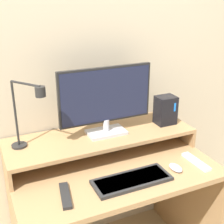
{
  "coord_description": "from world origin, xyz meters",
  "views": [
    {
      "loc": [
        -0.62,
        -1.02,
        1.65
      ],
      "look_at": [
        0.01,
        0.38,
        1.04
      ],
      "focal_mm": 50.0,
      "sensor_mm": 36.0,
      "label": 1
    }
  ],
  "objects_px": {
    "desk_lamp": "(28,112)",
    "mouse": "(176,168)",
    "router_dock": "(165,110)",
    "remote_secondary": "(196,162)",
    "remote_control": "(65,195)",
    "keyboard": "(132,180)",
    "monitor": "(106,99)"
  },
  "relations": [
    {
      "from": "mouse",
      "to": "keyboard",
      "type": "bearing_deg",
      "value": -179.81
    },
    {
      "from": "monitor",
      "to": "remote_secondary",
      "type": "xyz_separation_m",
      "value": [
        0.41,
        -0.33,
        -0.33
      ]
    },
    {
      "from": "router_dock",
      "to": "remote_control",
      "type": "height_order",
      "value": "router_dock"
    },
    {
      "from": "keyboard",
      "to": "router_dock",
      "type": "bearing_deg",
      "value": 38.89
    },
    {
      "from": "router_dock",
      "to": "keyboard",
      "type": "relative_size",
      "value": 0.44
    },
    {
      "from": "desk_lamp",
      "to": "mouse",
      "type": "bearing_deg",
      "value": -24.35
    },
    {
      "from": "mouse",
      "to": "desk_lamp",
      "type": "bearing_deg",
      "value": 155.65
    },
    {
      "from": "monitor",
      "to": "mouse",
      "type": "xyz_separation_m",
      "value": [
        0.26,
        -0.34,
        -0.32
      ]
    },
    {
      "from": "keyboard",
      "to": "remote_secondary",
      "type": "xyz_separation_m",
      "value": [
        0.42,
        0.01,
        -0.0
      ]
    },
    {
      "from": "mouse",
      "to": "remote_control",
      "type": "relative_size",
      "value": 0.47
    },
    {
      "from": "remote_secondary",
      "to": "router_dock",
      "type": "bearing_deg",
      "value": 92.06
    },
    {
      "from": "desk_lamp",
      "to": "mouse",
      "type": "height_order",
      "value": "desk_lamp"
    },
    {
      "from": "keyboard",
      "to": "remote_control",
      "type": "height_order",
      "value": "keyboard"
    },
    {
      "from": "router_dock",
      "to": "remote_control",
      "type": "distance_m",
      "value": 0.83
    },
    {
      "from": "desk_lamp",
      "to": "remote_secondary",
      "type": "bearing_deg",
      "value": -19.83
    },
    {
      "from": "router_dock",
      "to": "mouse",
      "type": "height_order",
      "value": "router_dock"
    },
    {
      "from": "desk_lamp",
      "to": "mouse",
      "type": "xyz_separation_m",
      "value": [
        0.7,
        -0.32,
        -0.33
      ]
    },
    {
      "from": "mouse",
      "to": "remote_secondary",
      "type": "distance_m",
      "value": 0.15
    },
    {
      "from": "keyboard",
      "to": "remote_control",
      "type": "xyz_separation_m",
      "value": [
        -0.34,
        0.02,
        -0.0
      ]
    },
    {
      "from": "monitor",
      "to": "keyboard",
      "type": "xyz_separation_m",
      "value": [
        -0.01,
        -0.34,
        -0.32
      ]
    },
    {
      "from": "router_dock",
      "to": "remote_secondary",
      "type": "distance_m",
      "value": 0.37
    },
    {
      "from": "keyboard",
      "to": "mouse",
      "type": "relative_size",
      "value": 4.27
    },
    {
      "from": "monitor",
      "to": "remote_secondary",
      "type": "distance_m",
      "value": 0.62
    },
    {
      "from": "desk_lamp",
      "to": "remote_secondary",
      "type": "height_order",
      "value": "desk_lamp"
    },
    {
      "from": "mouse",
      "to": "remote_secondary",
      "type": "bearing_deg",
      "value": 4.43
    },
    {
      "from": "mouse",
      "to": "remote_control",
      "type": "distance_m",
      "value": 0.61
    },
    {
      "from": "monitor",
      "to": "remote_control",
      "type": "distance_m",
      "value": 0.58
    },
    {
      "from": "desk_lamp",
      "to": "remote_secondary",
      "type": "distance_m",
      "value": 0.96
    },
    {
      "from": "router_dock",
      "to": "mouse",
      "type": "distance_m",
      "value": 0.4
    },
    {
      "from": "router_dock",
      "to": "remote_control",
      "type": "bearing_deg",
      "value": -157.79
    },
    {
      "from": "monitor",
      "to": "keyboard",
      "type": "relative_size",
      "value": 1.37
    },
    {
      "from": "remote_control",
      "to": "remote_secondary",
      "type": "xyz_separation_m",
      "value": [
        0.76,
        -0.01,
        0.0
      ]
    }
  ]
}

